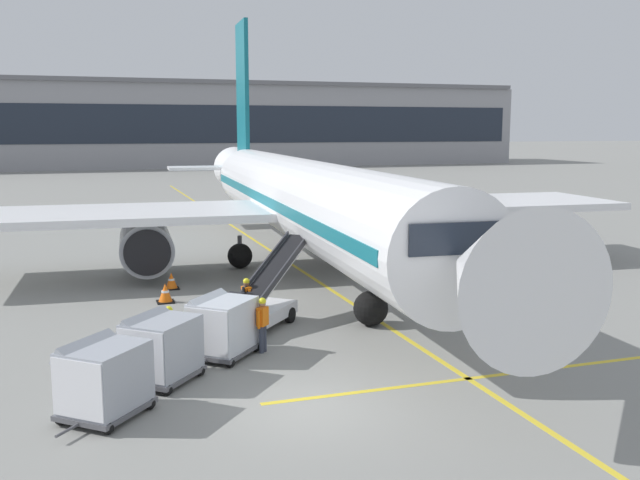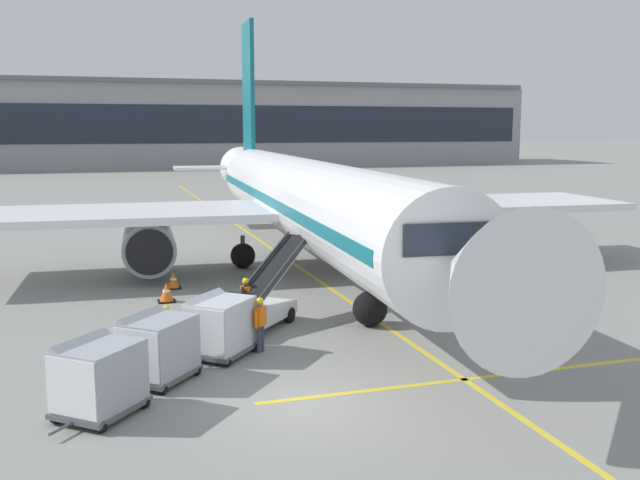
{
  "view_description": "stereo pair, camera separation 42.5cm",
  "coord_description": "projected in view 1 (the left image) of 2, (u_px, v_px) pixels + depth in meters",
  "views": [
    {
      "loc": [
        -5.02,
        -16.18,
        6.93
      ],
      "look_at": [
        3.26,
        8.79,
        2.78
      ],
      "focal_mm": 40.08,
      "sensor_mm": 36.0,
      "label": 1
    },
    {
      "loc": [
        -4.61,
        -16.31,
        6.93
      ],
      "look_at": [
        3.26,
        8.79,
        2.78
      ],
      "focal_mm": 40.08,
      "sensor_mm": 36.0,
      "label": 2
    }
  ],
  "objects": [
    {
      "name": "baggage_cart_lead",
      "position": [
        221.0,
        325.0,
        21.69
      ],
      "size": [
        2.52,
        2.59,
        1.91
      ],
      "color": "#515156",
      "rests_on": "ground"
    },
    {
      "name": "terminal_building",
      "position": [
        188.0,
        125.0,
        131.25
      ],
      "size": [
        123.51,
        21.31,
        15.07
      ],
      "color": "#939399",
      "rests_on": "ground"
    },
    {
      "name": "ground_crew_by_loader",
      "position": [
        169.0,
        331.0,
        21.08
      ],
      "size": [
        0.44,
        0.44,
        1.74
      ],
      "color": "#333847",
      "rests_on": "ground"
    },
    {
      "name": "ground_crew_by_carts",
      "position": [
        247.0,
        299.0,
        24.99
      ],
      "size": [
        0.33,
        0.56,
        1.74
      ],
      "color": "#333847",
      "rests_on": "ground"
    },
    {
      "name": "safety_cone_engine_keepout",
      "position": [
        171.0,
        281.0,
        30.95
      ],
      "size": [
        0.64,
        0.64,
        0.73
      ],
      "color": "black",
      "rests_on": "ground"
    },
    {
      "name": "ground_plane",
      "position": [
        307.0,
        408.0,
        17.81
      ],
      "size": [
        600.0,
        600.0,
        0.0
      ],
      "primitive_type": "plane",
      "color": "gray"
    },
    {
      "name": "belt_loader",
      "position": [
        259.0,
        303.0,
        24.97
      ],
      "size": [
        4.47,
        4.82,
        2.95
      ],
      "color": "silver",
      "rests_on": "ground"
    },
    {
      "name": "ground_crew_marshaller",
      "position": [
        263.0,
        321.0,
        22.12
      ],
      "size": [
        0.43,
        0.44,
        1.74
      ],
      "color": "#333847",
      "rests_on": "ground"
    },
    {
      "name": "apron_guidance_line_lead_in",
      "position": [
        303.0,
        271.0,
        34.77
      ],
      "size": [
        0.2,
        110.0,
        0.01
      ],
      "color": "yellow",
      "rests_on": "ground"
    },
    {
      "name": "apron_guidance_line_stop_bar",
      "position": [
        470.0,
        378.0,
        19.93
      ],
      "size": [
        12.0,
        0.2,
        0.01
      ],
      "color": "yellow",
      "rests_on": "ground"
    },
    {
      "name": "baggage_cart_second",
      "position": [
        160.0,
        347.0,
        19.52
      ],
      "size": [
        2.52,
        2.59,
        1.91
      ],
      "color": "#515156",
      "rests_on": "ground"
    },
    {
      "name": "safety_cone_wingtip",
      "position": [
        165.0,
        293.0,
        28.57
      ],
      "size": [
        0.69,
        0.69,
        0.78
      ],
      "color": "black",
      "rests_on": "ground"
    },
    {
      "name": "parked_airplane",
      "position": [
        300.0,
        199.0,
        34.99
      ],
      "size": [
        33.37,
        43.24,
        14.27
      ],
      "color": "white",
      "rests_on": "ground"
    },
    {
      "name": "baggage_cart_third",
      "position": [
        103.0,
        377.0,
        17.14
      ],
      "size": [
        2.52,
        2.59,
        1.91
      ],
      "color": "#515156",
      "rests_on": "ground"
    }
  ]
}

